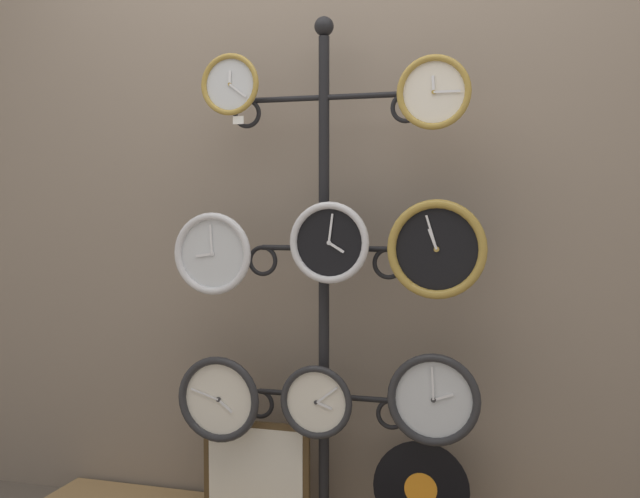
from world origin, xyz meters
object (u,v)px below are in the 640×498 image
object	(u,v)px
clock_top_left	(231,85)
vinyl_record	(421,489)
clock_middle_center	(329,243)
clock_top_right	(434,92)
clock_middle_left	(213,254)
clock_bottom_center	(318,402)
display_stand	(324,364)
picture_frame	(256,469)
clock_bottom_left	(219,399)
clock_bottom_right	(434,400)
clock_middle_right	(437,249)

from	to	relation	value
clock_top_left	vinyl_record	size ratio (longest dim) A/B	0.65
clock_top_left	clock_middle_center	xyz separation A→B (m)	(0.36, -0.01, -0.55)
clock_top_left	clock_top_right	world-z (taller)	clock_top_left
clock_middle_center	clock_middle_left	bearing A→B (deg)	-178.52
clock_top_right	clock_bottom_center	bearing A→B (deg)	179.07
clock_top_left	clock_top_right	xyz separation A→B (m)	(0.71, -0.02, -0.06)
clock_top_right	display_stand	bearing A→B (deg)	165.92
clock_middle_center	picture_frame	world-z (taller)	clock_middle_center
clock_bottom_left	clock_bottom_right	xyz separation A→B (m)	(0.76, 0.02, 0.05)
display_stand	vinyl_record	bearing A→B (deg)	-6.17
clock_bottom_center	picture_frame	distance (m)	0.38
clock_middle_left	picture_frame	xyz separation A→B (m)	(0.13, 0.07, -0.79)
display_stand	clock_middle_right	bearing A→B (deg)	-11.62
display_stand	picture_frame	world-z (taller)	display_stand
display_stand	picture_frame	size ratio (longest dim) A/B	4.54
clock_bottom_right	picture_frame	world-z (taller)	clock_bottom_right
clock_bottom_left	picture_frame	size ratio (longest dim) A/B	0.76
clock_top_right	vinyl_record	bearing A→B (deg)	124.43
clock_bottom_center	clock_bottom_right	size ratio (longest dim) A/B	0.83
display_stand	clock_middle_center	xyz separation A→B (m)	(0.05, -0.09, 0.44)
picture_frame	clock_top_right	bearing A→B (deg)	-5.84
clock_middle_left	vinyl_record	bearing A→B (deg)	5.18
clock_middle_right	clock_bottom_left	bearing A→B (deg)	-177.43
clock_top_right	clock_bottom_right	distance (m)	1.00
clock_middle_center	clock_bottom_left	world-z (taller)	clock_middle_center
clock_middle_left	picture_frame	distance (m)	0.80
clock_middle_right	clock_top_left	bearing A→B (deg)	179.73
clock_middle_right	clock_bottom_right	size ratio (longest dim) A/B	1.06
clock_bottom_left	vinyl_record	bearing A→B (deg)	6.42
display_stand	clock_top_right	bearing A→B (deg)	-14.08
clock_middle_left	clock_bottom_center	xyz separation A→B (m)	(0.38, 0.01, -0.51)
clock_middle_left	clock_middle_center	distance (m)	0.43
display_stand	picture_frame	xyz separation A→B (m)	(-0.25, -0.03, -0.39)
clock_middle_right	clock_top_right	bearing A→B (deg)	-125.81
clock_bottom_right	clock_bottom_center	bearing A→B (deg)	179.46
clock_middle_left	clock_middle_right	xyz separation A→B (m)	(0.79, 0.02, 0.03)
clock_top_left	clock_bottom_right	xyz separation A→B (m)	(0.72, -0.02, -1.06)
clock_top_left	clock_bottom_center	distance (m)	1.15
clock_middle_left	vinyl_record	size ratio (longest dim) A/B	0.88
clock_middle_left	clock_middle_right	size ratio (longest dim) A/B	0.89
clock_top_left	picture_frame	xyz separation A→B (m)	(0.07, 0.05, -1.38)
clock_middle_center	picture_frame	distance (m)	0.88
clock_middle_left	clock_bottom_left	distance (m)	0.52
clock_bottom_left	picture_frame	bearing A→B (deg)	38.52
display_stand	clock_middle_right	size ratio (longest dim) A/B	5.63
vinyl_record	picture_frame	xyz separation A→B (m)	(-0.60, 0.00, 0.01)
clock_top_right	vinyl_record	world-z (taller)	clock_top_right
clock_bottom_left	clock_top_left	bearing A→B (deg)	46.18
clock_bottom_center	vinyl_record	xyz separation A→B (m)	(0.35, 0.05, -0.29)
clock_top_right	clock_middle_center	distance (m)	0.60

